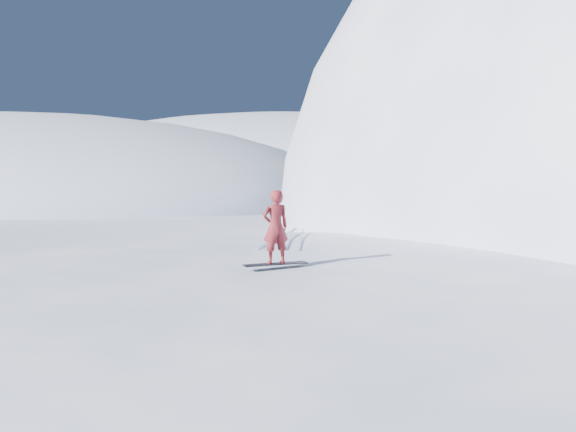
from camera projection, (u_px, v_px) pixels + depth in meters
name	position (u px, v px, depth m)	size (l,w,h in m)	color
ground	(299.00, 353.00, 14.37)	(400.00, 400.00, 0.00)	white
near_ridge	(359.00, 326.00, 16.93)	(36.00, 28.00, 4.80)	white
far_ridge_c	(267.00, 192.00, 130.95)	(140.00, 90.00, 36.00)	white
wind_bumps	(301.00, 329.00, 16.56)	(16.00, 14.40, 1.00)	white
snowboard	(276.00, 264.00, 13.53)	(1.59, 0.30, 0.03)	black
snowboarder	(276.00, 227.00, 13.46)	(0.65, 0.42, 1.77)	maroon
board_tracks	(290.00, 237.00, 19.16)	(1.93, 5.98, 0.04)	silver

